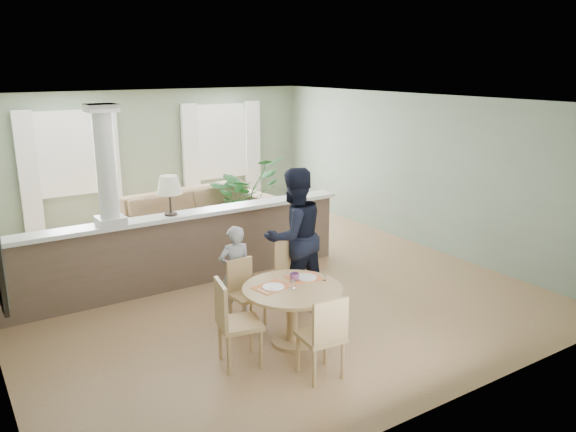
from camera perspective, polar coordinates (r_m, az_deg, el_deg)
ground at (r=8.75m, az=-4.49°, el=-6.24°), size 8.00×8.00×0.00m
room_shell at (r=8.81m, az=-6.86°, el=6.06°), size 7.02×8.02×2.71m
pony_wall at (r=8.30m, az=-11.25°, el=-2.52°), size 5.32×0.38×2.70m
sofa at (r=10.37m, az=-8.92°, el=-0.17°), size 3.43×1.71×0.96m
houseplant at (r=10.49m, az=-4.38°, el=1.85°), size 1.74×1.63×1.56m
dining_table at (r=6.58m, az=0.45°, el=-8.38°), size 1.16×1.16×0.80m
chair_far_boy at (r=7.08m, az=-4.46°, el=-7.48°), size 0.41×0.41×0.85m
chair_far_man at (r=7.50m, az=0.46°, el=-5.62°), size 0.50×0.50×0.96m
chair_near at (r=5.89m, az=3.70°, el=-11.85°), size 0.46×0.46×0.93m
chair_side at (r=6.16m, az=-5.63°, el=-10.39°), size 0.52×0.52×0.98m
child_person at (r=7.31m, az=-5.40°, el=-5.59°), size 0.47×0.34×1.22m
man_person at (r=7.60m, az=0.62°, el=-2.06°), size 0.95×0.76×1.88m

